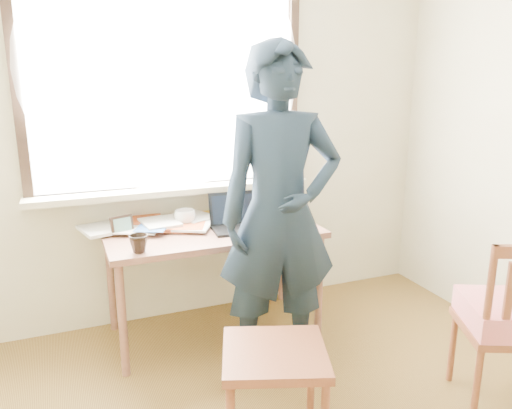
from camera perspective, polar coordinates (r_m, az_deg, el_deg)
name	(u,v)px	position (r m, az deg, el deg)	size (l,w,h in m)	color
room_shell	(336,85)	(1.71, 9.10, 13.36)	(3.52, 4.02, 2.61)	beige
desk	(213,240)	(3.20, -4.94, -4.11)	(1.34, 0.67, 0.72)	brown
laptop	(237,220)	(3.17, -2.24, -1.81)	(0.34, 0.29, 0.22)	black
mug_white	(185,218)	(3.25, -8.12, -1.53)	(0.13, 0.13, 0.11)	white
mug_dark	(139,244)	(2.83, -13.25, -4.36)	(0.11, 0.11, 0.10)	black
mouse	(284,223)	(3.24, 3.26, -2.12)	(0.10, 0.07, 0.04)	black
desk_clutter	(152,223)	(3.28, -11.79, -2.09)	(0.92, 0.53, 0.05)	white
book_a	(132,226)	(3.28, -14.02, -2.39)	(0.22, 0.30, 0.03)	white
book_b	(252,211)	(3.54, -0.47, -0.78)	(0.18, 0.25, 0.02)	white
picture_frame	(122,226)	(3.15, -15.06, -2.41)	(0.14, 0.05, 0.11)	black
work_chair	(275,365)	(2.37, 2.13, -17.81)	(0.58, 0.57, 0.47)	brown
side_chair	(509,318)	(2.86, 26.90, -11.47)	(0.56, 0.55, 0.93)	brown
person	(280,215)	(2.72, 2.75, -1.23)	(0.68, 0.44, 1.85)	#14212F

